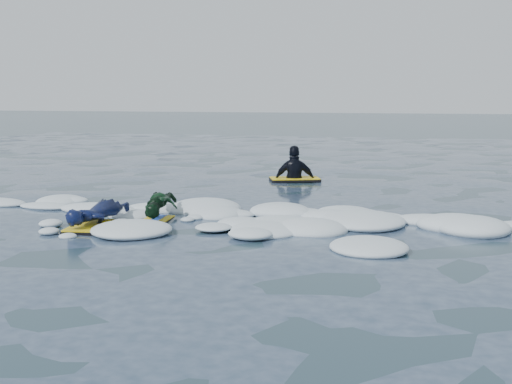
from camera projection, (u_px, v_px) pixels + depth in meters
ground at (163, 233)px, 9.11m from camera, size 120.00×120.00×0.00m
foam_band at (188, 219)px, 10.10m from camera, size 12.00×3.10×0.30m
prone_woman_unit at (96, 214)px, 9.49m from camera, size 0.64×1.46×0.36m
prone_child_unit at (160, 207)px, 9.93m from camera, size 0.74×1.20×0.43m
waiting_rider_unit at (295, 182)px, 14.46m from camera, size 1.25×0.96×1.66m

